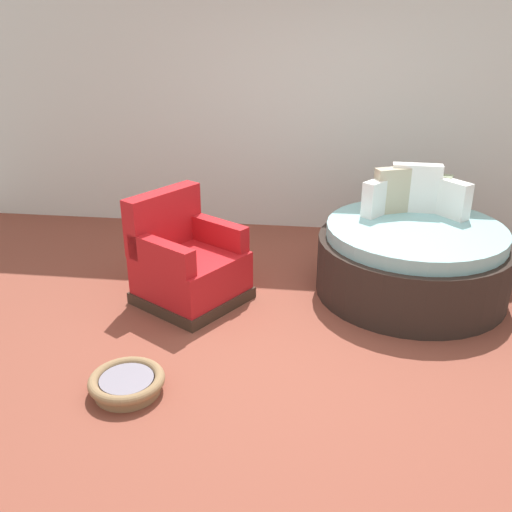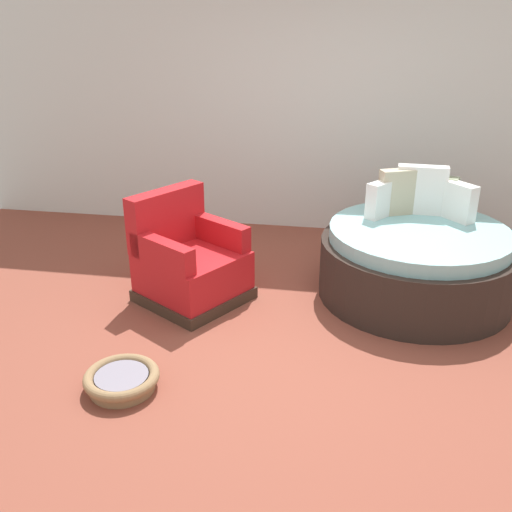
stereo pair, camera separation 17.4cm
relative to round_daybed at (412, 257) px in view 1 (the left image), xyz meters
name	(u,v)px [view 1 (the left image)]	position (x,y,z in m)	size (l,w,h in m)	color
ground_plane	(291,341)	(-1.00, -0.96, -0.35)	(8.00, 8.00, 0.02)	brown
back_wall	(311,90)	(-1.00, 1.60, 1.21)	(8.00, 0.12, 3.10)	silver
round_daybed	(412,257)	(0.00, 0.00, 0.00)	(1.67, 1.67, 1.08)	#2D231E
red_armchair	(186,264)	(-1.95, -0.39, 0.00)	(1.10, 1.10, 0.94)	#38281E
pet_basket	(127,383)	(-2.04, -1.76, -0.26)	(0.51, 0.51, 0.13)	#8E704C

